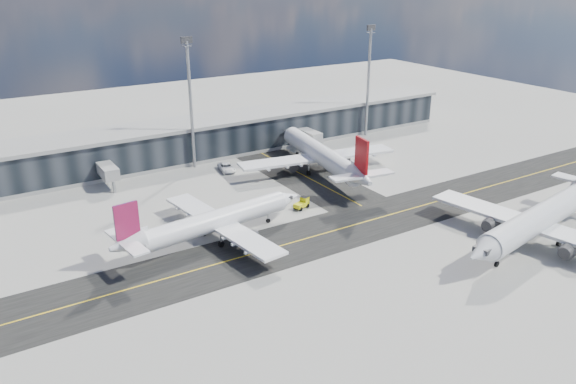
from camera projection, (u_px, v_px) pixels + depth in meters
name	position (u px, v px, depth m)	size (l,w,h in m)	color
ground	(313.00, 250.00, 90.25)	(300.00, 300.00, 0.00)	gray
taxiway_lanes	(298.00, 221.00, 100.64)	(180.00, 63.00, 0.03)	black
terminal_concourse	(182.00, 142.00, 132.06)	(152.00, 19.80, 8.80)	black
floodlight_masts	(190.00, 99.00, 122.31)	(102.50, 0.70, 28.90)	gray
airliner_af	(213.00, 221.00, 92.07)	(35.75, 30.57, 10.59)	white
airliner_redtail	(321.00, 155.00, 122.73)	(36.50, 42.61, 12.64)	white
airliner_near	(542.00, 217.00, 91.95)	(43.00, 36.84, 12.76)	silver
baggage_tug	(302.00, 203.00, 105.81)	(3.55, 2.57, 2.02)	#D7D40B
service_van	(227.00, 167.00, 125.13)	(2.85, 6.18, 1.72)	white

